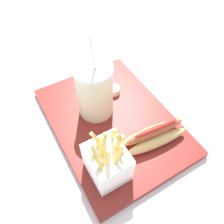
{
  "coord_description": "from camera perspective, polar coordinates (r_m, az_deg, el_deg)",
  "views": [
    {
      "loc": [
        0.32,
        -0.19,
        0.52
      ],
      "look_at": [
        0.0,
        0.0,
        0.05
      ],
      "focal_mm": 35.55,
      "sensor_mm": 36.0,
      "label": 1
    }
  ],
  "objects": [
    {
      "name": "hot_dog_1",
      "position": [
        0.57,
        10.82,
        -5.96
      ],
      "size": [
        0.07,
        0.18,
        0.06
      ],
      "color": "tan",
      "rests_on": "food_tray"
    },
    {
      "name": "soda_cup",
      "position": [
        0.58,
        -4.49,
        5.48
      ],
      "size": [
        0.1,
        0.1,
        0.25
      ],
      "color": "beige",
      "rests_on": "food_tray"
    },
    {
      "name": "food_tray",
      "position": [
        0.63,
        -0.0,
        -2.25
      ],
      "size": [
        0.43,
        0.31,
        0.02
      ],
      "primitive_type": "cube",
      "color": "maroon",
      "rests_on": "ground_plane"
    },
    {
      "name": "ground_plane",
      "position": [
        0.65,
        -0.0,
        -3.29
      ],
      "size": [
        2.4,
        2.4,
        0.02
      ],
      "primitive_type": "cube",
      "color": "silver"
    },
    {
      "name": "ketchup_cup_2",
      "position": [
        0.73,
        -2.07,
        9.76
      ],
      "size": [
        0.04,
        0.04,
        0.02
      ],
      "color": "white",
      "rests_on": "food_tray"
    },
    {
      "name": "ketchup_cup_1",
      "position": [
        0.68,
        0.42,
        5.73
      ],
      "size": [
        0.04,
        0.04,
        0.02
      ],
      "color": "white",
      "rests_on": "food_tray"
    },
    {
      "name": "fries_basket",
      "position": [
        0.5,
        -1.25,
        -12.77
      ],
      "size": [
        0.09,
        0.08,
        0.15
      ],
      "color": "white",
      "rests_on": "food_tray"
    }
  ]
}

